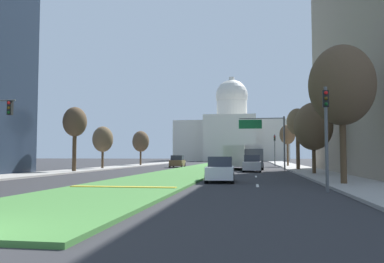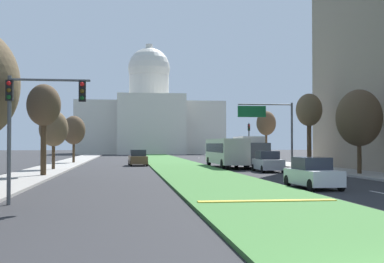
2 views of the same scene
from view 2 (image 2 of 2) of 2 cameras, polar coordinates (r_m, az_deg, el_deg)
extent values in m
plane|color=#2B2B2D|center=(68.84, -2.64, -3.43)|extent=(269.08, 269.08, 0.00)
cube|color=#427A38|center=(62.74, -2.19, -3.57)|extent=(6.28, 110.08, 0.14)
cube|color=gold|center=(20.82, 8.43, -7.69)|extent=(5.65, 0.50, 0.04)
cube|color=silver|center=(27.14, 20.48, -6.47)|extent=(0.16, 2.40, 0.01)
cube|color=silver|center=(36.23, 13.08, -5.23)|extent=(0.16, 2.40, 0.01)
cube|color=silver|center=(47.49, 8.08, -4.33)|extent=(0.16, 2.40, 0.01)
cube|color=silver|center=(54.87, 5.96, -3.94)|extent=(0.16, 2.40, 0.01)
cube|color=silver|center=(64.63, 3.92, -3.56)|extent=(0.16, 2.40, 0.01)
cube|color=silver|center=(65.51, 3.77, -3.53)|extent=(0.16, 2.40, 0.01)
cube|color=silver|center=(89.61, 0.76, -2.96)|extent=(0.16, 2.40, 0.01)
cube|color=#9E9991|center=(56.84, -14.62, -3.74)|extent=(4.00, 110.08, 0.15)
cube|color=#9E9991|center=(59.31, 10.80, -3.66)|extent=(4.00, 110.08, 0.15)
cube|color=beige|center=(129.90, -4.84, 0.32)|extent=(35.44, 23.18, 12.65)
cube|color=beige|center=(116.35, -4.55, 0.83)|extent=(15.59, 4.00, 13.92)
cylinder|color=beige|center=(130.57, -4.83, 4.66)|extent=(10.08, 10.08, 7.11)
sphere|color=beige|center=(131.25, -4.83, 7.01)|extent=(10.70, 10.70, 10.70)
cylinder|color=beige|center=(132.04, -4.82, 9.08)|extent=(1.80, 1.80, 3.00)
cylinder|color=#515456|center=(21.72, -19.81, -0.91)|extent=(0.16, 0.16, 5.20)
cube|color=black|center=(21.82, -19.76, 4.35)|extent=(0.28, 0.24, 0.84)
sphere|color=red|center=(21.72, -19.84, 5.12)|extent=(0.18, 0.18, 0.18)
sphere|color=#4C380F|center=(21.69, -19.84, 4.38)|extent=(0.18, 0.18, 0.18)
sphere|color=#0F4219|center=(21.66, -19.85, 3.65)|extent=(0.18, 0.18, 0.18)
cylinder|color=#515456|center=(21.59, -15.58, 5.58)|extent=(3.20, 0.10, 0.10)
cube|color=black|center=(21.39, -12.19, 4.41)|extent=(0.28, 0.24, 0.84)
sphere|color=red|center=(21.28, -12.21, 5.20)|extent=(0.18, 0.18, 0.18)
sphere|color=#4C380F|center=(21.25, -12.22, 4.45)|extent=(0.18, 0.18, 0.18)
sphere|color=#0F4219|center=(21.22, -12.22, 3.70)|extent=(0.18, 0.18, 0.18)
cylinder|color=#515456|center=(67.13, 6.40, -1.26)|extent=(0.16, 0.16, 5.20)
cube|color=black|center=(67.16, 6.39, 0.45)|extent=(0.28, 0.24, 0.84)
sphere|color=red|center=(67.04, 6.42, 0.69)|extent=(0.18, 0.18, 0.18)
sphere|color=#4C380F|center=(67.03, 6.42, 0.45)|extent=(0.18, 0.18, 0.18)
sphere|color=#0F4219|center=(67.02, 6.42, 0.21)|extent=(0.18, 0.18, 0.18)
cylinder|color=#515456|center=(50.93, 11.13, -0.47)|extent=(0.20, 0.20, 6.50)
cylinder|color=#515456|center=(50.28, 8.19, 3.01)|extent=(5.39, 0.12, 0.12)
cube|color=#146033|center=(49.84, 6.72, 2.24)|extent=(2.80, 0.08, 1.10)
cylinder|color=#4C3823|center=(39.04, -16.30, -1.60)|extent=(0.42, 0.42, 4.54)
ellipsoid|color=brown|center=(39.14, -16.27, 2.87)|extent=(2.48, 2.48, 3.10)
cylinder|color=#4C3823|center=(41.50, 18.23, -2.38)|extent=(0.34, 0.34, 3.37)
ellipsoid|color=brown|center=(41.55, 18.20, 1.47)|extent=(3.54, 3.54, 4.42)
cylinder|color=#4C3823|center=(48.16, -15.26, -2.45)|extent=(0.30, 0.30, 3.04)
ellipsoid|color=brown|center=(48.18, -15.25, 0.33)|extent=(2.63, 2.63, 3.28)
cylinder|color=#4C3823|center=(50.73, 13.00, -1.32)|extent=(0.44, 0.44, 4.97)
ellipsoid|color=brown|center=(50.84, 12.98, 2.38)|extent=(2.54, 2.54, 3.18)
cylinder|color=#4C3823|center=(64.76, -13.12, -2.08)|extent=(0.31, 0.31, 3.27)
ellipsoid|color=brown|center=(64.78, -13.11, 0.16)|extent=(2.85, 2.85, 3.56)
cylinder|color=#4C3823|center=(66.20, 8.32, -1.62)|extent=(0.30, 0.30, 4.34)
ellipsoid|color=brown|center=(66.25, 8.31, 0.93)|extent=(2.51, 2.51, 3.14)
cube|color=silver|center=(28.75, 13.38, -4.98)|extent=(1.98, 4.38, 0.82)
cube|color=#282D38|center=(28.87, 13.24, -3.49)|extent=(1.67, 2.13, 0.67)
cylinder|color=black|center=(27.56, 16.36, -5.77)|extent=(0.25, 0.65, 0.64)
cylinder|color=black|center=(26.89, 13.21, -5.90)|extent=(0.25, 0.65, 0.64)
cylinder|color=black|center=(30.65, 13.54, -5.34)|extent=(0.25, 0.65, 0.64)
cylinder|color=black|center=(30.04, 10.66, -5.43)|extent=(0.25, 0.65, 0.64)
cube|color=#BCBCC1|center=(45.01, 8.50, -3.66)|extent=(2.00, 4.27, 0.88)
cube|color=#282D38|center=(45.15, 8.45, -2.63)|extent=(1.72, 2.06, 0.72)
cylinder|color=black|center=(43.65, 10.17, -4.17)|extent=(0.23, 0.64, 0.64)
cylinder|color=black|center=(43.19, 7.94, -4.21)|extent=(0.23, 0.64, 0.64)
cylinder|color=black|center=(46.85, 9.03, -3.98)|extent=(0.23, 0.64, 0.64)
cylinder|color=black|center=(46.43, 6.94, -4.01)|extent=(0.23, 0.64, 0.64)
cube|color=brown|center=(57.33, -6.09, -3.18)|extent=(2.09, 4.37, 0.86)
cube|color=#282D38|center=(57.14, -6.07, -2.40)|extent=(1.76, 2.13, 0.71)
cylinder|color=black|center=(58.98, -7.04, -3.45)|extent=(0.25, 0.65, 0.64)
cylinder|color=black|center=(59.09, -5.36, -3.45)|extent=(0.25, 0.65, 0.64)
cylinder|color=black|center=(55.60, -6.86, -3.58)|extent=(0.25, 0.65, 0.64)
cylinder|color=black|center=(55.72, -5.08, -3.58)|extent=(0.25, 0.65, 0.64)
cube|color=#4C5156|center=(49.41, 7.24, -2.54)|extent=(2.30, 2.00, 2.20)
cube|color=silver|center=(52.51, 6.36, -2.09)|extent=(2.30, 4.40, 2.80)
cylinder|color=black|center=(49.71, 8.42, -3.68)|extent=(0.30, 0.90, 0.90)
cylinder|color=black|center=(49.19, 6.06, -3.72)|extent=(0.30, 0.90, 0.90)
cylinder|color=black|center=(53.86, 7.17, -3.51)|extent=(0.30, 0.90, 0.90)
cylinder|color=black|center=(53.38, 4.99, -3.54)|extent=(0.30, 0.90, 0.90)
cube|color=beige|center=(52.42, 3.83, -2.21)|extent=(2.50, 11.00, 2.50)
cube|color=#232833|center=(52.42, 3.83, -1.83)|extent=(2.52, 10.12, 0.90)
cylinder|color=black|center=(48.50, 6.15, -3.69)|extent=(0.32, 1.00, 1.00)
cylinder|color=black|center=(48.02, 3.47, -3.72)|extent=(0.32, 1.00, 1.00)
cylinder|color=black|center=(56.50, 4.21, -3.37)|extent=(0.32, 1.00, 1.00)
cylinder|color=black|center=(56.09, 1.90, -3.39)|extent=(0.32, 1.00, 1.00)
camera|label=1|loc=(12.33, 81.17, -3.18)|focal=36.36mm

